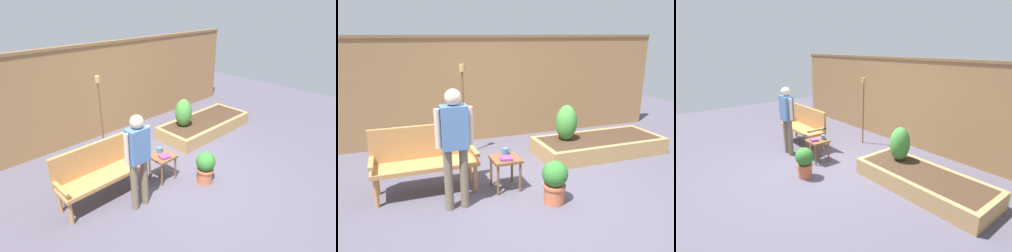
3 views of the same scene
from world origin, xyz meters
The scene contains 11 objects.
ground_plane centered at (0.00, 0.00, 0.00)m, with size 14.00×14.00×0.00m, color #514C5B.
fence_back centered at (0.00, 2.60, 1.09)m, with size 8.40×0.14×2.16m.
garden_bench centered at (-1.38, 0.56, 0.54)m, with size 1.44×0.48×0.94m.
side_table centered at (-0.29, 0.22, 0.40)m, with size 0.40×0.40×0.48m.
cup_on_table centered at (-0.25, 0.34, 0.53)m, with size 0.13×0.10×0.10m.
book_on_table centered at (-0.31, 0.15, 0.50)m, with size 0.17×0.16×0.04m, color #7F3875.
potted_boxwood centered at (0.18, -0.38, 0.33)m, with size 0.35×0.35×0.59m.
raised_planter_bed centered at (1.86, 1.01, 0.15)m, with size 2.40×1.00×0.30m.
shrub_near_bench centered at (1.21, 1.12, 0.63)m, with size 0.38×0.38×0.65m.
tiki_torch centered at (-0.54, 1.77, 1.15)m, with size 0.10×0.10×1.67m.
person_by_bench centered at (-1.06, -0.08, 0.93)m, with size 0.47×0.20×1.56m.
Camera 1 is at (-3.29, -3.02, 3.05)m, focal length 30.59 mm.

